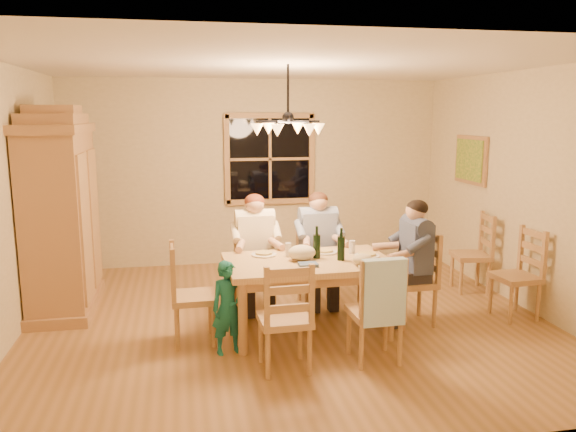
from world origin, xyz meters
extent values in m
plane|color=olive|center=(0.00, 0.00, 0.00)|extent=(5.50, 5.50, 0.00)
cube|color=white|center=(0.00, 0.00, 2.70)|extent=(5.50, 5.00, 0.02)
cube|color=#C3B58A|center=(0.00, 2.50, 1.35)|extent=(5.50, 0.02, 2.70)
cube|color=#C3B58A|center=(-2.75, 0.00, 1.35)|extent=(0.02, 5.00, 2.70)
cube|color=#C3B58A|center=(2.75, 0.00, 1.35)|extent=(0.02, 5.00, 2.70)
cube|color=black|center=(0.20, 2.48, 1.55)|extent=(1.20, 0.03, 1.20)
cube|color=#AB834B|center=(0.20, 2.46, 1.55)|extent=(1.30, 0.06, 1.30)
cube|color=#A67547|center=(2.72, 1.20, 1.60)|extent=(0.04, 0.78, 0.64)
cube|color=#1E6B2D|center=(2.69, 1.20, 1.60)|extent=(0.02, 0.68, 0.54)
cylinder|color=black|center=(0.00, 0.00, 2.44)|extent=(0.02, 0.02, 0.53)
sphere|color=black|center=(0.00, 0.00, 2.17)|extent=(0.12, 0.12, 0.12)
cylinder|color=black|center=(0.16, 0.00, 2.13)|extent=(0.34, 0.02, 0.02)
cone|color=#FFB259|center=(0.32, 0.00, 2.05)|extent=(0.13, 0.13, 0.12)
cylinder|color=black|center=(0.08, 0.14, 2.13)|extent=(0.19, 0.31, 0.02)
cone|color=#FFB259|center=(0.16, 0.28, 2.05)|extent=(0.13, 0.13, 0.12)
cylinder|color=black|center=(-0.08, 0.14, 2.13)|extent=(0.19, 0.31, 0.02)
cone|color=#FFB259|center=(-0.16, 0.28, 2.05)|extent=(0.13, 0.13, 0.12)
cylinder|color=black|center=(-0.16, 0.00, 2.13)|extent=(0.34, 0.02, 0.02)
cone|color=#FFB259|center=(-0.32, 0.00, 2.05)|extent=(0.13, 0.13, 0.12)
cylinder|color=black|center=(-0.08, -0.14, 2.13)|extent=(0.19, 0.31, 0.02)
cone|color=#FFB259|center=(-0.16, -0.28, 2.05)|extent=(0.13, 0.13, 0.12)
cylinder|color=black|center=(0.08, -0.14, 2.13)|extent=(0.19, 0.31, 0.02)
cone|color=#FFB259|center=(0.16, -0.28, 2.05)|extent=(0.13, 0.13, 0.12)
cube|color=#A67547|center=(-2.43, 0.83, 1.00)|extent=(0.60, 1.30, 2.00)
cube|color=#A67547|center=(-2.43, 0.83, 2.05)|extent=(0.66, 1.40, 0.10)
cube|color=#A67547|center=(-2.43, 0.83, 2.15)|extent=(0.58, 1.00, 0.12)
cube|color=#A67547|center=(-2.43, 0.83, 2.25)|extent=(0.52, 0.55, 0.10)
cube|color=#AB834B|center=(-2.12, 0.50, 1.00)|extent=(0.03, 0.55, 1.60)
cube|color=#AB834B|center=(-2.12, 1.16, 1.00)|extent=(0.03, 0.55, 1.60)
cube|color=#A67547|center=(-2.43, 0.83, 0.06)|extent=(0.66, 1.40, 0.12)
cube|color=#AF894E|center=(0.14, -0.37, 0.73)|extent=(1.68, 1.06, 0.06)
cube|color=#AB834B|center=(0.14, -0.37, 0.65)|extent=(1.53, 0.91, 0.10)
cylinder|color=#AB834B|center=(-0.58, -0.80, 0.35)|extent=(0.09, 0.09, 0.70)
cylinder|color=#AB834B|center=(0.87, -0.75, 0.35)|extent=(0.09, 0.09, 0.70)
cylinder|color=#AB834B|center=(-0.60, 0.01, 0.35)|extent=(0.09, 0.09, 0.70)
cylinder|color=#AB834B|center=(0.85, 0.06, 0.35)|extent=(0.09, 0.09, 0.70)
cube|color=#AB834B|center=(-0.30, 0.40, 0.45)|extent=(0.45, 0.43, 0.06)
cube|color=#AB834B|center=(-0.30, 0.40, 0.72)|extent=(0.38, 0.06, 0.54)
cube|color=#AB834B|center=(0.43, 0.42, 0.45)|extent=(0.45, 0.43, 0.06)
cube|color=#AB834B|center=(0.43, 0.42, 0.72)|extent=(0.38, 0.06, 0.54)
cube|color=#AB834B|center=(-0.25, -1.16, 0.45)|extent=(0.45, 0.43, 0.06)
cube|color=#AB834B|center=(-0.25, -1.16, 0.72)|extent=(0.38, 0.06, 0.54)
cube|color=#AB834B|center=(0.57, -1.14, 0.45)|extent=(0.45, 0.43, 0.06)
cube|color=#AB834B|center=(0.57, -1.14, 0.72)|extent=(0.38, 0.06, 0.54)
cube|color=#AB834B|center=(-1.01, -0.40, 0.45)|extent=(0.43, 0.45, 0.06)
cube|color=#AB834B|center=(-1.01, -0.40, 0.72)|extent=(0.06, 0.38, 0.54)
cube|color=#AB834B|center=(1.28, -0.34, 0.45)|extent=(0.43, 0.45, 0.06)
cube|color=#AB834B|center=(1.28, -0.34, 0.72)|extent=(0.06, 0.38, 0.54)
cube|color=#FAE9C1|center=(-0.30, 0.40, 0.84)|extent=(0.41, 0.23, 0.52)
cube|color=#262328|center=(-0.30, 0.40, 0.53)|extent=(0.39, 0.43, 0.14)
sphere|color=tan|center=(-0.30, 0.40, 1.22)|extent=(0.21, 0.21, 0.21)
ellipsoid|color=#592614|center=(-0.30, 0.40, 1.25)|extent=(0.22, 0.22, 0.17)
cube|color=#2F4781|center=(0.43, 0.42, 0.84)|extent=(0.41, 0.23, 0.52)
cube|color=#262328|center=(0.43, 0.42, 0.53)|extent=(0.39, 0.43, 0.14)
sphere|color=tan|center=(0.43, 0.42, 1.22)|extent=(0.21, 0.21, 0.21)
ellipsoid|color=#381E11|center=(0.43, 0.42, 1.25)|extent=(0.22, 0.22, 0.17)
cube|color=#3E4763|center=(1.28, -0.34, 0.84)|extent=(0.23, 0.41, 0.52)
cube|color=#262328|center=(1.28, -0.34, 0.53)|extent=(0.43, 0.39, 0.14)
sphere|color=tan|center=(1.28, -0.34, 1.22)|extent=(0.21, 0.21, 0.21)
ellipsoid|color=black|center=(1.28, -0.34, 1.25)|extent=(0.22, 0.22, 0.17)
cube|color=#ADD4EA|center=(0.58, -1.33, 0.70)|extent=(0.38, 0.11, 0.58)
cylinder|color=black|center=(0.24, -0.31, 0.93)|extent=(0.08, 0.08, 0.33)
cylinder|color=black|center=(0.46, -0.44, 0.93)|extent=(0.08, 0.08, 0.33)
cylinder|color=white|center=(-0.28, -0.11, 0.77)|extent=(0.26, 0.26, 0.02)
cylinder|color=white|center=(0.37, -0.13, 0.77)|extent=(0.26, 0.26, 0.02)
cylinder|color=white|center=(0.76, -0.36, 0.77)|extent=(0.26, 0.26, 0.02)
cylinder|color=silver|center=(-0.03, -0.19, 0.83)|extent=(0.06, 0.06, 0.14)
cylinder|color=silver|center=(0.65, -0.20, 0.83)|extent=(0.06, 0.06, 0.14)
ellipsoid|color=tan|center=(0.61, -0.65, 0.82)|extent=(0.20, 0.20, 0.11)
cube|color=#475E83|center=(0.08, -0.60, 0.78)|extent=(0.18, 0.15, 0.03)
ellipsoid|color=beige|center=(0.07, -0.36, 0.84)|extent=(0.28, 0.22, 0.15)
imported|color=#176964|center=(-0.70, -0.73, 0.44)|extent=(0.36, 0.28, 0.88)
cube|color=#AB834B|center=(2.45, -0.39, 0.45)|extent=(0.45, 0.47, 0.06)
cube|color=#AB834B|center=(2.45, -0.39, 0.72)|extent=(0.08, 0.38, 0.54)
cube|color=#AB834B|center=(2.45, 0.58, 0.45)|extent=(0.48, 0.50, 0.06)
cube|color=#AB834B|center=(2.45, 0.58, 0.72)|extent=(0.11, 0.38, 0.54)
camera|label=1|loc=(-1.09, -5.70, 2.21)|focal=35.00mm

